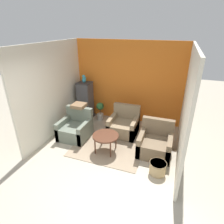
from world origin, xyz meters
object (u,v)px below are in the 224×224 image
Objects in this scene: potted_plant at (100,110)px; wicker_basket at (158,168)px; armchair_right at (155,144)px; armchair_middle at (124,125)px; coffee_table at (106,137)px; birdcage at (85,101)px; parrot at (84,79)px; armchair_left at (75,129)px.

wicker_basket is at bearing -42.02° from potted_plant.
armchair_right is 1.00× the size of armchair_middle.
coffee_table is 0.80× the size of armchair_right.
armchair_middle is at bearing 80.09° from coffee_table.
coffee_table is 2.23m from birdcage.
coffee_table is 2.44m from parrot.
armchair_middle is at bearing -21.01° from birdcage.
armchair_middle reaches higher than potted_plant.
armchair_left is 1.34× the size of potted_plant.
armchair_right is 3.21m from parrot.
parrot is at bearing 90.00° from birdcage.
armchair_right is 1.25m from armchair_middle.
armchair_right reaches higher than wicker_basket.
birdcage is (-0.32, 1.32, 0.38)m from armchair_left.
birdcage is 3.40× the size of wicker_basket.
armchair_middle is at bearing 28.00° from armchair_left.
armchair_middle is 1.91m from wicker_basket.
birdcage is at bearing -178.99° from potted_plant.
armchair_right is at bearing -25.79° from birdcage.
wicker_basket is at bearing -76.94° from armchair_right.
wicker_basket is at bearing -49.41° from armchair_middle.
armchair_right and armchair_middle have the same top height.
armchair_middle is 3.14× the size of parrot.
birdcage is at bearing 154.21° from armchair_right.
potted_plant is at bearing 148.42° from armchair_right.
armchair_left is 1.80m from parrot.
potted_plant is 1.66× the size of wicker_basket.
birdcage is (-1.44, 1.69, 0.20)m from coffee_table.
armchair_left and armchair_right have the same top height.
coffee_table is 1.92m from potted_plant.
armchair_middle reaches higher than coffee_table.
armchair_right is (1.24, 0.39, -0.18)m from coffee_table.
armchair_middle is (-1.06, 0.67, 0.00)m from armchair_right.
parrot is (-0.32, 1.32, 1.17)m from armchair_left.
parrot is 3.76m from wicker_basket.
armchair_left is at bearing -152.00° from armchair_middle.
parrot is (-1.63, 0.63, 1.17)m from armchair_middle.
armchair_left is at bearing -179.44° from armchair_right.
parrot is at bearing 130.51° from coffee_table.
armchair_middle is at bearing 147.55° from armchair_right.
potted_plant is (-2.13, 1.31, 0.11)m from armchair_right.
birdcage is at bearing 103.65° from armchair_left.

